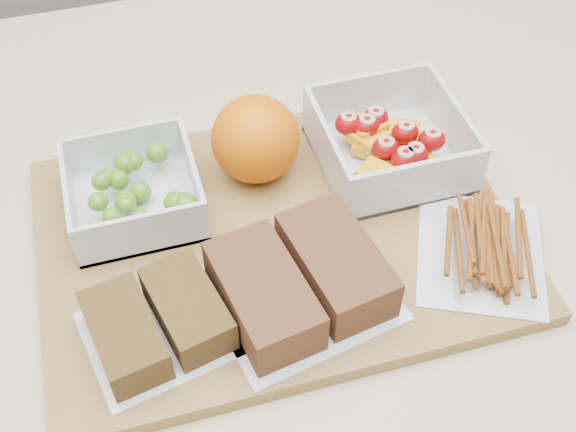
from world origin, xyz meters
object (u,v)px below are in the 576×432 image
object	(u,v)px
sandwich_bag_center	(300,280)
grape_container	(136,191)
sandwich_bag_left	(157,322)
pretzel_bag	(483,243)
cutting_board	(277,238)
orange	(255,139)
fruit_container	(389,144)

from	to	relation	value
sandwich_bag_center	grape_container	bearing A→B (deg)	129.34
sandwich_bag_left	sandwich_bag_center	xyz separation A→B (m)	(0.12, 0.00, 0.00)
sandwich_bag_left	pretzel_bag	distance (m)	0.28
cutting_board	sandwich_bag_center	xyz separation A→B (m)	(-0.00, -0.07, 0.03)
sandwich_bag_left	pretzel_bag	size ratio (longest dim) A/B	0.80
cutting_board	pretzel_bag	distance (m)	0.18
cutting_board	orange	xyz separation A→B (m)	(0.00, 0.08, 0.05)
cutting_board	grape_container	distance (m)	0.13
cutting_board	sandwich_bag_center	bearing A→B (deg)	-89.86
grape_container	pretzel_bag	size ratio (longest dim) A/B	0.71
cutting_board	sandwich_bag_left	world-z (taller)	sandwich_bag_left
cutting_board	pretzel_bag	world-z (taller)	pretzel_bag
grape_container	sandwich_bag_center	distance (m)	0.18
fruit_container	orange	world-z (taller)	orange
orange	sandwich_bag_center	xyz separation A→B (m)	(-0.00, -0.15, -0.02)
orange	sandwich_bag_center	world-z (taller)	orange
fruit_container	pretzel_bag	size ratio (longest dim) A/B	0.82
cutting_board	grape_container	size ratio (longest dim) A/B	3.64
fruit_container	orange	size ratio (longest dim) A/B	1.61
orange	sandwich_bag_left	xyz separation A→B (m)	(-0.12, -0.16, -0.02)
fruit_container	sandwich_bag_center	size ratio (longest dim) A/B	0.81
sandwich_bag_left	grape_container	bearing A→B (deg)	87.94
cutting_board	orange	size ratio (longest dim) A/B	5.07
cutting_board	fruit_container	distance (m)	0.14
sandwich_bag_left	sandwich_bag_center	bearing A→B (deg)	1.95
sandwich_bag_center	pretzel_bag	world-z (taller)	sandwich_bag_center
fruit_container	sandwich_bag_left	xyz separation A→B (m)	(-0.25, -0.13, -0.00)
sandwich_bag_center	pretzel_bag	bearing A→B (deg)	-0.51
grape_container	pretzel_bag	bearing A→B (deg)	-26.71
cutting_board	fruit_container	xyz separation A→B (m)	(0.13, 0.06, 0.03)
cutting_board	sandwich_bag_left	distance (m)	0.14
grape_container	sandwich_bag_center	size ratio (longest dim) A/B	0.70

